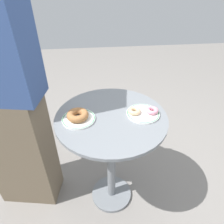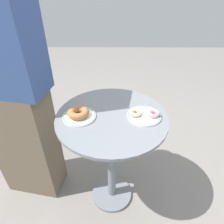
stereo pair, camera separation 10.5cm
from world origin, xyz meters
name	(u,v)px [view 1 (the left image)]	position (x,y,z in m)	size (l,w,h in m)	color
ground_plane	(111,195)	(0.00, 0.00, -0.01)	(7.00, 7.00, 0.02)	gray
cafe_table	(111,145)	(0.00, 0.00, 0.53)	(0.62, 0.62, 0.75)	slate
plate_left	(79,119)	(-0.18, -0.01, 0.75)	(0.18, 0.18, 0.01)	white
plate_right	(143,113)	(0.18, -0.01, 0.75)	(0.18, 0.18, 0.01)	white
donut_cinnamon	(78,115)	(-0.18, -0.01, 0.78)	(0.11, 0.11, 0.04)	#A36B3D
donut_pink_frosted	(152,110)	(0.22, -0.01, 0.77)	(0.07, 0.07, 0.02)	pink
donut_glazed	(134,111)	(0.13, 0.00, 0.77)	(0.07, 0.07, 0.02)	#E0B789
person_figure	(1,100)	(-0.58, 0.11, 0.83)	(0.49, 0.30, 1.68)	brown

